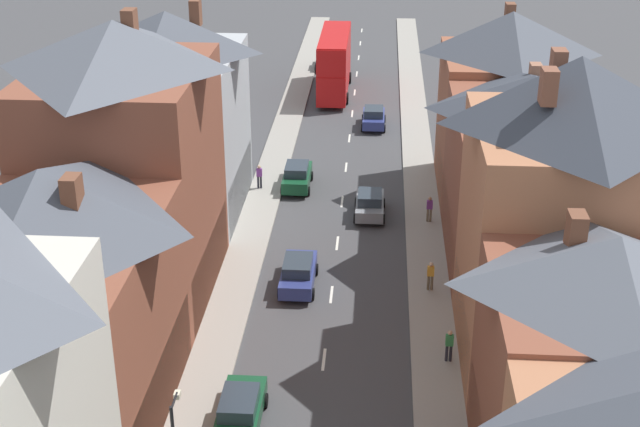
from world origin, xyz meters
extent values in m
cube|color=gray|center=(-5.10, 38.00, 0.07)|extent=(2.20, 104.00, 0.14)
cube|color=gray|center=(5.10, 38.00, 0.07)|extent=(2.20, 104.00, 0.14)
cube|color=silver|center=(0.00, 18.00, 0.01)|extent=(0.14, 1.80, 0.01)
cube|color=silver|center=(0.00, 24.00, 0.01)|extent=(0.14, 1.80, 0.01)
cube|color=silver|center=(0.00, 30.00, 0.01)|extent=(0.14, 1.80, 0.01)
cube|color=silver|center=(0.00, 36.00, 0.01)|extent=(0.14, 1.80, 0.01)
cube|color=silver|center=(0.00, 42.00, 0.01)|extent=(0.14, 1.80, 0.01)
cube|color=silver|center=(0.00, 48.00, 0.01)|extent=(0.14, 1.80, 0.01)
cube|color=silver|center=(0.00, 54.00, 0.01)|extent=(0.14, 1.80, 0.01)
cube|color=silver|center=(0.00, 60.00, 0.01)|extent=(0.14, 1.80, 0.01)
cube|color=silver|center=(0.00, 66.00, 0.01)|extent=(0.14, 1.80, 0.01)
cube|color=silver|center=(0.00, 72.00, 0.01)|extent=(0.14, 1.80, 0.01)
cube|color=silver|center=(0.00, 78.00, 0.01)|extent=(0.14, 1.80, 0.01)
cube|color=silver|center=(0.00, 84.00, 0.01)|extent=(0.14, 1.80, 0.01)
cube|color=brown|center=(-10.20, 13.06, 4.27)|extent=(8.00, 11.09, 8.55)
cube|color=#1E5133|center=(-6.26, 13.06, 1.60)|extent=(0.12, 10.21, 3.20)
pyramid|color=#474C56|center=(-10.20, 13.06, 9.84)|extent=(8.00, 11.09, 2.58)
cube|color=brown|center=(-8.76, 12.42, 10.49)|extent=(0.60, 0.90, 1.31)
cube|color=brown|center=(-10.20, 23.80, 5.98)|extent=(8.00, 10.37, 11.97)
cube|color=olive|center=(-6.26, 23.80, 1.60)|extent=(0.12, 9.54, 3.20)
pyramid|color=#565B66|center=(-10.20, 23.80, 13.10)|extent=(8.00, 10.37, 2.27)
cube|color=brown|center=(-9.62, 24.69, 13.83)|extent=(0.60, 0.90, 1.45)
cube|color=#ADB2B7|center=(-10.20, 33.93, 5.07)|extent=(8.00, 9.90, 10.14)
cube|color=black|center=(-6.26, 33.93, 1.60)|extent=(0.12, 9.11, 3.20)
pyramid|color=#474C56|center=(-10.20, 33.93, 11.34)|extent=(8.00, 9.90, 2.39)
cube|color=brown|center=(-8.74, 35.53, 12.10)|extent=(0.60, 0.90, 1.52)
cube|color=brown|center=(10.20, 10.21, 4.25)|extent=(8.00, 8.16, 8.50)
pyramid|color=#565B66|center=(10.20, 10.21, 9.48)|extent=(8.00, 8.16, 1.97)
cube|color=brown|center=(8.99, 11.33, 10.11)|extent=(0.60, 0.90, 1.26)
cube|color=#B2704C|center=(10.20, 18.92, 5.62)|extent=(8.00, 9.25, 11.24)
cube|color=navy|center=(6.26, 18.92, 1.60)|extent=(0.12, 8.51, 3.20)
pyramid|color=#383D47|center=(10.20, 18.92, 12.71)|extent=(8.00, 9.25, 2.94)
cube|color=brown|center=(8.67, 17.22, 13.41)|extent=(0.60, 0.90, 1.39)
cube|color=brown|center=(9.65, 20.75, 13.34)|extent=(0.60, 0.90, 1.26)
cube|color=brown|center=(10.20, 28.86, 4.35)|extent=(8.00, 10.63, 8.71)
cube|color=olive|center=(6.26, 28.86, 1.60)|extent=(0.12, 9.78, 3.20)
pyramid|color=#383D47|center=(10.20, 28.86, 9.65)|extent=(8.00, 10.63, 1.87)
cube|color=#99664C|center=(10.54, 30.95, 10.14)|extent=(0.60, 0.90, 0.98)
cube|color=#935138|center=(10.20, 38.54, 4.60)|extent=(8.00, 8.72, 9.20)
cube|color=#1E5133|center=(6.26, 38.54, 1.60)|extent=(0.12, 8.02, 3.20)
pyramid|color=#474C56|center=(10.20, 38.54, 10.52)|extent=(8.00, 8.72, 2.63)
cube|color=brown|center=(10.20, 40.09, 11.27)|extent=(0.60, 0.90, 1.50)
cube|color=red|center=(-1.80, 59.59, 1.65)|extent=(2.44, 10.80, 2.50)
cube|color=red|center=(-1.80, 59.59, 4.05)|extent=(2.44, 10.58, 2.30)
cube|color=red|center=(-1.80, 59.59, 5.25)|extent=(2.39, 10.37, 0.10)
cube|color=#28333D|center=(-1.80, 64.94, 1.85)|extent=(2.20, 0.10, 1.20)
cube|color=#28333D|center=(-1.80, 64.94, 4.15)|extent=(2.20, 0.10, 1.10)
cube|color=#28333D|center=(-2.99, 59.59, 1.90)|extent=(0.06, 9.18, 0.90)
cube|color=#28333D|center=(-2.99, 59.59, 4.15)|extent=(0.06, 9.18, 0.90)
cube|color=yellow|center=(-1.80, 64.94, 4.95)|extent=(1.34, 0.08, 0.32)
cylinder|color=black|center=(-3.02, 62.94, 0.50)|extent=(0.30, 1.00, 1.00)
cylinder|color=black|center=(-0.58, 62.94, 0.50)|extent=(0.30, 1.00, 1.00)
cylinder|color=black|center=(-3.02, 56.62, 0.50)|extent=(0.30, 1.00, 1.00)
cylinder|color=black|center=(-0.58, 56.62, 0.50)|extent=(0.30, 1.00, 1.00)
cube|color=gray|center=(1.80, 34.04, 0.65)|extent=(1.70, 3.91, 0.69)
cube|color=#28333D|center=(1.80, 33.84, 1.30)|extent=(1.46, 1.96, 0.60)
cylinder|color=black|center=(0.95, 35.25, 0.31)|extent=(0.20, 0.62, 0.62)
cylinder|color=black|center=(2.65, 35.25, 0.31)|extent=(0.20, 0.62, 0.62)
cylinder|color=black|center=(0.95, 32.83, 0.31)|extent=(0.20, 0.62, 0.62)
cylinder|color=black|center=(2.65, 32.83, 0.31)|extent=(0.20, 0.62, 0.62)
cube|color=black|center=(-3.10, 67.84, 0.67)|extent=(1.70, 3.96, 0.72)
cube|color=#28333D|center=(-3.10, 67.65, 1.33)|extent=(1.46, 1.98, 0.60)
cylinder|color=black|center=(-3.95, 69.07, 0.31)|extent=(0.20, 0.62, 0.62)
cylinder|color=black|center=(-2.25, 69.07, 0.31)|extent=(0.20, 0.62, 0.62)
cylinder|color=black|center=(-3.95, 66.62, 0.31)|extent=(0.20, 0.62, 0.62)
cylinder|color=black|center=(-2.25, 66.62, 0.31)|extent=(0.20, 0.62, 0.62)
cube|color=navy|center=(-1.80, 24.80, 0.68)|extent=(1.70, 4.31, 0.74)
cube|color=#28333D|center=(-1.80, 24.59, 1.35)|extent=(1.46, 2.16, 0.60)
cylinder|color=black|center=(-2.65, 26.14, 0.31)|extent=(0.20, 0.62, 0.62)
cylinder|color=black|center=(-0.95, 26.14, 0.31)|extent=(0.20, 0.62, 0.62)
cylinder|color=black|center=(-2.65, 23.47, 0.31)|extent=(0.20, 0.62, 0.62)
cylinder|color=black|center=(-0.95, 23.47, 0.31)|extent=(0.20, 0.62, 0.62)
cube|color=#144728|center=(-3.10, 13.00, 0.64)|extent=(1.70, 4.27, 0.67)
cube|color=#28333D|center=(-3.10, 12.79, 1.28)|extent=(1.46, 2.13, 0.60)
cylinder|color=black|center=(-3.95, 14.32, 0.31)|extent=(0.20, 0.62, 0.62)
cylinder|color=black|center=(-2.25, 14.32, 0.31)|extent=(0.20, 0.62, 0.62)
cube|color=navy|center=(1.80, 50.77, 0.67)|extent=(1.70, 3.88, 0.72)
cube|color=#28333D|center=(1.80, 50.58, 1.33)|extent=(1.46, 1.94, 0.60)
cylinder|color=black|center=(0.95, 51.97, 0.31)|extent=(0.20, 0.62, 0.62)
cylinder|color=black|center=(2.65, 51.97, 0.31)|extent=(0.20, 0.62, 0.62)
cylinder|color=black|center=(0.95, 49.57, 0.31)|extent=(0.20, 0.62, 0.62)
cylinder|color=black|center=(2.65, 49.57, 0.31)|extent=(0.20, 0.62, 0.62)
cube|color=#144728|center=(-3.10, 38.16, 0.70)|extent=(1.70, 4.24, 0.78)
cube|color=#28333D|center=(-3.10, 37.95, 1.39)|extent=(1.46, 2.12, 0.60)
cylinder|color=black|center=(-3.95, 39.48, 0.31)|extent=(0.20, 0.62, 0.62)
cylinder|color=black|center=(-2.25, 39.48, 0.31)|extent=(0.20, 0.62, 0.62)
cylinder|color=black|center=(-3.95, 36.85, 0.31)|extent=(0.20, 0.62, 0.62)
cylinder|color=black|center=(-2.25, 36.85, 0.31)|extent=(0.20, 0.62, 0.62)
cylinder|color=#23232D|center=(5.59, 18.09, 0.56)|extent=(0.14, 0.14, 0.84)
cylinder|color=#23232D|center=(5.77, 18.09, 0.56)|extent=(0.14, 0.14, 0.84)
cube|color=#338447|center=(5.68, 18.09, 1.25)|extent=(0.36, 0.22, 0.54)
sphere|color=tan|center=(5.68, 18.09, 1.64)|extent=(0.22, 0.22, 0.22)
cylinder|color=brown|center=(5.03, 24.63, 0.56)|extent=(0.14, 0.14, 0.84)
cylinder|color=brown|center=(5.21, 24.63, 0.56)|extent=(0.14, 0.14, 0.84)
cube|color=gold|center=(5.12, 24.63, 1.25)|extent=(0.36, 0.22, 0.54)
sphere|color=beige|center=(5.12, 24.63, 1.64)|extent=(0.22, 0.22, 0.22)
cylinder|color=brown|center=(5.34, 33.10, 0.56)|extent=(0.14, 0.14, 0.84)
cylinder|color=brown|center=(5.52, 33.10, 0.56)|extent=(0.14, 0.14, 0.84)
cube|color=#723384|center=(5.43, 33.10, 1.25)|extent=(0.36, 0.22, 0.54)
sphere|color=#9E7051|center=(5.43, 33.10, 1.64)|extent=(0.22, 0.22, 0.22)
cylinder|color=#23232D|center=(-5.63, 37.55, 0.56)|extent=(0.14, 0.14, 0.84)
cylinder|color=#23232D|center=(-5.45, 37.55, 0.56)|extent=(0.14, 0.14, 0.84)
cube|color=#723384|center=(-5.54, 37.55, 1.25)|extent=(0.36, 0.22, 0.54)
sphere|color=tan|center=(-5.54, 37.55, 1.64)|extent=(0.22, 0.22, 0.22)
cylinder|color=black|center=(-4.25, 7.27, 5.40)|extent=(0.08, 0.90, 0.08)
cube|color=beige|center=(-4.25, 7.72, 5.32)|extent=(0.20, 0.32, 0.20)
camera|label=1|loc=(2.20, -16.34, 23.22)|focal=50.00mm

